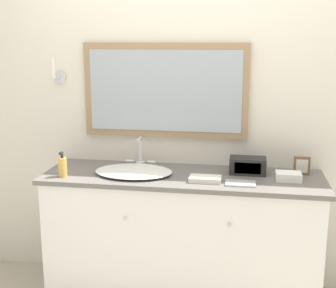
{
  "coord_description": "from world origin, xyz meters",
  "views": [
    {
      "loc": [
        0.39,
        -2.55,
        1.72
      ],
      "look_at": [
        -0.09,
        0.3,
        1.06
      ],
      "focal_mm": 50.0,
      "sensor_mm": 36.0,
      "label": 1
    }
  ],
  "objects": [
    {
      "name": "wall_back",
      "position": [
        -0.0,
        0.6,
        1.28
      ],
      "size": [
        8.0,
        0.18,
        2.55
      ],
      "color": "silver",
      "rests_on": "ground_plane"
    },
    {
      "name": "vanity_counter",
      "position": [
        0.0,
        0.3,
        0.43
      ],
      "size": [
        1.79,
        0.56,
        0.86
      ],
      "color": "white",
      "rests_on": "ground_plane"
    },
    {
      "name": "sink_basin",
      "position": [
        -0.31,
        0.28,
        0.88
      ],
      "size": [
        0.5,
        0.42,
        0.21
      ],
      "color": "white",
      "rests_on": "vanity_counter"
    },
    {
      "name": "soap_bottle",
      "position": [
        -0.74,
        0.14,
        0.92
      ],
      "size": [
        0.05,
        0.05,
        0.16
      ],
      "color": "gold",
      "rests_on": "vanity_counter"
    },
    {
      "name": "appliance_box",
      "position": [
        0.41,
        0.4,
        0.91
      ],
      "size": [
        0.23,
        0.13,
        0.11
      ],
      "color": "black",
      "rests_on": "vanity_counter"
    },
    {
      "name": "picture_frame",
      "position": [
        0.75,
        0.43,
        0.92
      ],
      "size": [
        0.1,
        0.01,
        0.12
      ],
      "color": "brown",
      "rests_on": "vanity_counter"
    },
    {
      "name": "hand_towel_near_sink",
      "position": [
        0.66,
        0.29,
        0.88
      ],
      "size": [
        0.15,
        0.11,
        0.05
      ],
      "color": "white",
      "rests_on": "vanity_counter"
    },
    {
      "name": "hand_towel_far_corner",
      "position": [
        0.16,
        0.18,
        0.87
      ],
      "size": [
        0.19,
        0.11,
        0.03
      ],
      "color": "silver",
      "rests_on": "vanity_counter"
    },
    {
      "name": "metal_tray",
      "position": [
        0.37,
        0.17,
        0.86
      ],
      "size": [
        0.18,
        0.12,
        0.01
      ],
      "color": "#ADADB2",
      "rests_on": "vanity_counter"
    }
  ]
}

